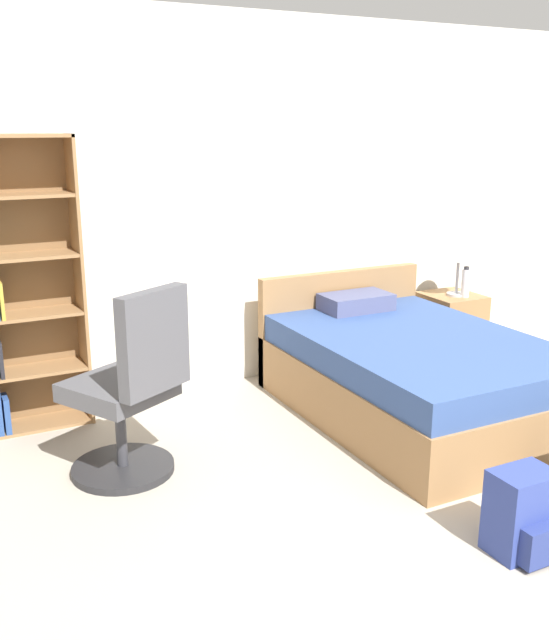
# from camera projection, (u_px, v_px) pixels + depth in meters

# --- Properties ---
(wall_back) EXTENTS (9.00, 0.06, 2.60)m
(wall_back) POSITION_uv_depth(u_px,v_px,m) (256.00, 204.00, 5.13)
(wall_back) COLOR silver
(wall_back) RESTS_ON ground_plane
(bed) EXTENTS (1.34, 1.96, 0.80)m
(bed) POSITION_uv_depth(u_px,v_px,m) (410.00, 372.00, 4.67)
(bed) COLOR olive
(bed) RESTS_ON ground_plane
(office_chair) EXTENTS (0.67, 0.71, 1.07)m
(office_chair) POSITION_uv_depth(u_px,v_px,m) (131.00, 394.00, 3.77)
(office_chair) COLOR #232326
(office_chair) RESTS_ON ground_plane
(nightstand) EXTENTS (0.42, 0.47, 0.53)m
(nightstand) POSITION_uv_depth(u_px,v_px,m) (450.00, 326.00, 5.81)
(nightstand) COLOR olive
(nightstand) RESTS_ON ground_plane
(table_lamp) EXTENTS (0.27, 0.27, 0.44)m
(table_lamp) POSITION_uv_depth(u_px,v_px,m) (459.00, 252.00, 5.62)
(table_lamp) COLOR #B2B2B7
(table_lamp) RESTS_ON nightstand
(water_bottle) EXTENTS (0.06, 0.06, 0.25)m
(water_bottle) POSITION_uv_depth(u_px,v_px,m) (466.00, 283.00, 5.63)
(water_bottle) COLOR silver
(water_bottle) RESTS_ON nightstand
(backpack_blue) EXTENTS (0.28, 0.27, 0.39)m
(backpack_blue) POSITION_uv_depth(u_px,v_px,m) (524.00, 515.00, 3.16)
(backpack_blue) COLOR navy
(backpack_blue) RESTS_ON ground_plane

